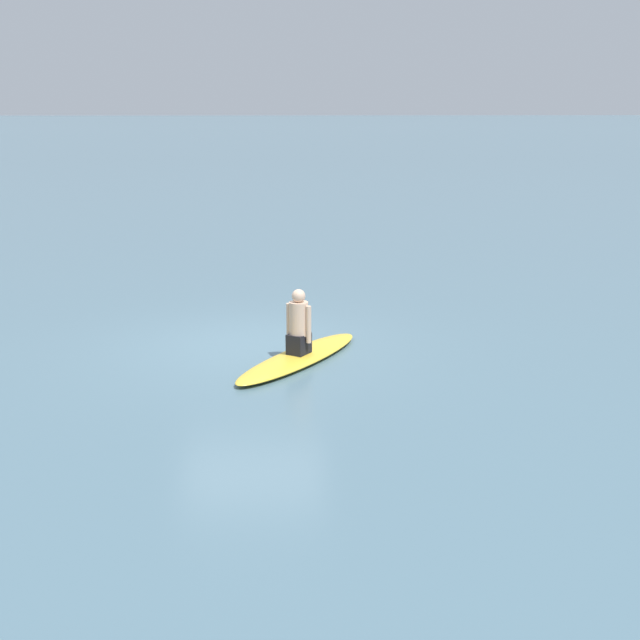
{
  "coord_description": "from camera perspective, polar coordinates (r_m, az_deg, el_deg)",
  "views": [
    {
      "loc": [
        -0.81,
        13.99,
        4.1
      ],
      "look_at": [
        -1.15,
        0.91,
        0.68
      ],
      "focal_mm": 47.79,
      "sensor_mm": 36.0,
      "label": 1
    }
  ],
  "objects": [
    {
      "name": "person_paddler",
      "position": [
        13.51,
        -1.43,
        -0.31
      ],
      "size": [
        0.43,
        0.44,
        1.05
      ],
      "rotation": [
        0.0,
        0.0,
        -2.15
      ],
      "color": "black",
      "rests_on": "surfboard"
    },
    {
      "name": "surfboard",
      "position": [
        13.66,
        -1.42,
        -2.51
      ],
      "size": [
        2.38,
        3.13,
        0.13
      ],
      "primitive_type": "ellipsoid",
      "rotation": [
        0.0,
        0.0,
        -2.15
      ],
      "color": "gold",
      "rests_on": "ground"
    },
    {
      "name": "ground_plane",
      "position": [
        14.6,
        -4.63,
        -1.7
      ],
      "size": [
        400.0,
        400.0,
        0.0
      ],
      "primitive_type": "plane",
      "color": "slate"
    }
  ]
}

